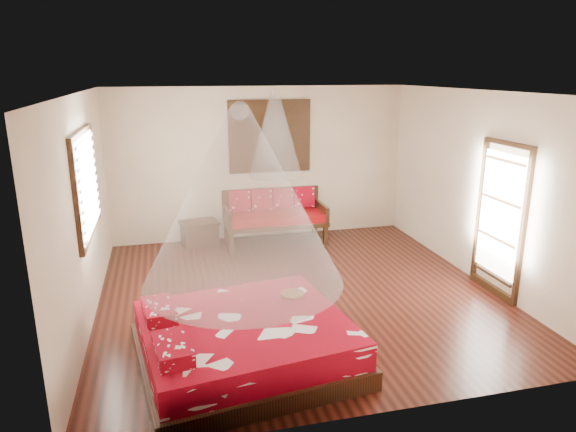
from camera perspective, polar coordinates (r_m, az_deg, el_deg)
The scene contains 10 objects.
room at distance 6.95m, azimuth 1.27°, elevation 1.99°, with size 5.54×5.54×2.84m.
bed at distance 5.70m, azimuth -4.96°, elevation -13.76°, with size 2.47×2.29×0.65m.
daybed at distance 9.45m, azimuth -1.54°, elevation 0.26°, with size 1.84×0.82×0.96m.
storage_chest at distance 9.42m, azimuth -9.79°, elevation -1.90°, with size 0.73×0.59×0.45m.
shutter_panel at distance 9.50m, azimuth -2.04°, elevation 8.82°, with size 1.52×0.06×1.32m.
window_left at distance 6.91m, azimuth -21.46°, elevation 3.37°, with size 0.10×1.74×1.34m.
glazed_door at distance 7.68m, azimuth 22.47°, elevation -0.44°, with size 0.08×1.02×2.16m.
wine_tray at distance 6.13m, azimuth 0.49°, elevation -8.26°, with size 0.28×0.28×0.22m.
mosquito_net_main at distance 5.11m, azimuth -5.15°, elevation 2.04°, with size 2.06×2.06×1.80m, color white.
mosquito_net_daybed at distance 9.03m, azimuth -1.43°, elevation 9.10°, with size 0.94×0.94×1.50m, color white.
Camera 1 is at (-1.76, -6.51, 3.07)m, focal length 32.00 mm.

